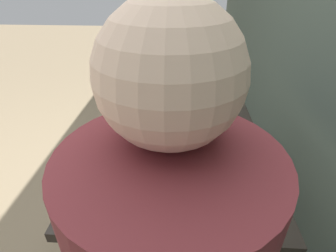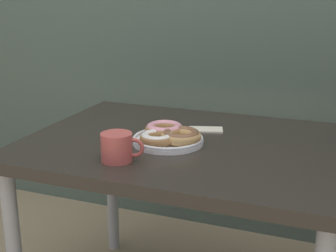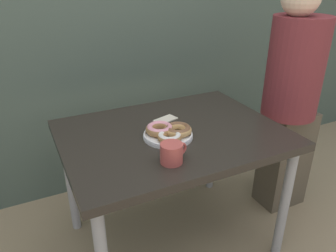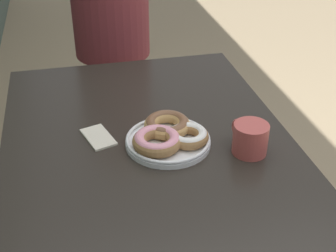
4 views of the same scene
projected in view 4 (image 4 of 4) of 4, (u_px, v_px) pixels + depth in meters
dining_table at (148, 159)px, 1.36m from camera, size 1.07×0.81×0.70m
donut_plate at (168, 136)px, 1.28m from camera, size 0.25×0.26×0.05m
coffee_mug at (250, 138)px, 1.24m from camera, size 0.13×0.09×0.09m
person_figure at (111, 32)px, 1.96m from camera, size 0.34×0.31×1.40m
napkin at (98, 137)px, 1.32m from camera, size 0.13×0.10×0.01m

